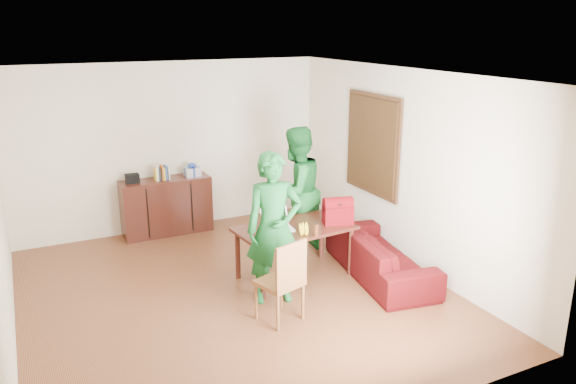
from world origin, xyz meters
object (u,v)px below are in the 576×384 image
table (295,233)px  red_bag (338,213)px  bottle (316,229)px  person_near (274,228)px  laptop (279,227)px  person_far (296,192)px  chair (280,296)px  sofa (380,254)px

table → red_bag: red_bag is taller
bottle → table: bearing=104.5°
person_near → laptop: size_ratio=4.85×
person_near → person_far: 1.49m
chair → bottle: chair is taller
person_near → person_far: size_ratio=0.98×
bottle → red_bag: bearing=29.5°
chair → red_bag: 1.59m
laptop → red_bag: size_ratio=0.99×
person_near → bottle: 0.63m
person_near → sofa: (1.57, 0.01, -0.63)m
chair → laptop: bearing=48.1°
bottle → red_bag: red_bag is taller
person_far → laptop: size_ratio=4.93×
chair → sofa: (1.71, 0.50, 0.01)m
table → person_near: 0.76m
person_near → person_far: bearing=67.2°
sofa → chair: bearing=115.2°
red_bag → person_far: bearing=118.8°
table → red_bag: bearing=-17.2°
table → chair: chair is taller
person_far → bottle: (-0.29, -1.12, -0.15)m
table → bottle: bearing=-80.7°
chair → bottle: (0.76, 0.55, 0.50)m
chair → bottle: size_ratio=5.81×
chair → sofa: chair is taller
table → person_near: bearing=-143.1°
table → laptop: (-0.23, -0.01, 0.13)m
person_near → sofa: 1.69m
table → chair: 1.20m
table → person_far: bearing=56.8°
sofa → person_far: bearing=38.5°
chair → red_bag: (1.24, 0.82, 0.56)m
table → person_near: size_ratio=0.85×
laptop → sofa: bearing=-15.1°
person_near → red_bag: size_ratio=4.79×
bottle → red_bag: 0.55m
person_far → laptop: bearing=29.0°
chair → person_far: bearing=40.7°
laptop → bottle: bearing=-44.7°
person_near → bottle: bearing=21.0°
red_bag → person_near: bearing=-146.4°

